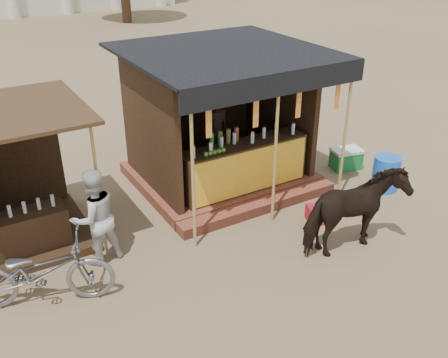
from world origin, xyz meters
TOP-DOWN VIEW (x-y plane):
  - ground at (0.00, 0.00)m, footprint 120.00×120.00m
  - main_stall at (1.00, 3.36)m, footprint 3.60×3.61m
  - secondary_stall at (-3.17, 3.24)m, footprint 2.40×2.40m
  - cow at (1.57, 0.12)m, footprint 1.75×0.85m
  - motorbike at (-3.11, 1.42)m, footprint 2.16×1.39m
  - bystander at (-2.11, 2.00)m, footprint 0.87×0.72m
  - blue_barrel at (3.68, 1.36)m, footprint 0.67×0.67m
  - red_crate at (1.74, 1.09)m, footprint 0.53×0.48m
  - cooler at (3.68, 2.50)m, footprint 0.72×0.57m

SIDE VIEW (x-z plane):
  - ground at x=0.00m, z-range 0.00..0.00m
  - red_crate at x=1.74m, z-range 0.00..0.29m
  - cooler at x=3.68m, z-range 0.00..0.46m
  - blue_barrel at x=3.68m, z-range 0.00..0.72m
  - motorbike at x=-3.11m, z-range 0.00..1.07m
  - cow at x=1.57m, z-range 0.00..1.45m
  - bystander at x=-2.11m, z-range 0.00..1.61m
  - secondary_stall at x=-3.17m, z-range -0.34..2.04m
  - main_stall at x=1.00m, z-range -0.37..2.41m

